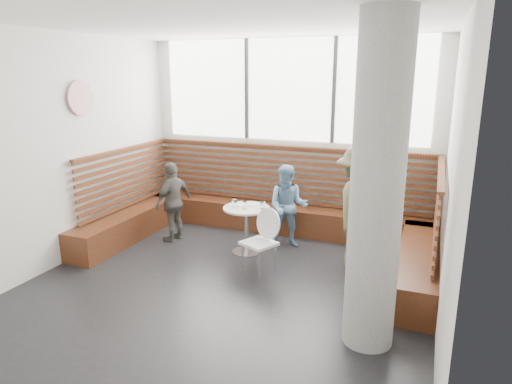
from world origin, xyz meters
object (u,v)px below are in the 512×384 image
at_px(cafe_table, 247,220).
at_px(child_back, 288,206).
at_px(cafe_chair, 261,236).
at_px(concrete_column, 377,188).
at_px(adult_man, 359,210).
at_px(child_left, 173,202).

distance_m(cafe_table, child_back, 0.71).
relative_size(cafe_table, cafe_chair, 0.81).
height_order(concrete_column, adult_man, concrete_column).
bearing_deg(child_left, adult_man, 98.40).
relative_size(adult_man, child_left, 1.36).
distance_m(concrete_column, adult_man, 1.87).
height_order(adult_man, child_back, adult_man).
bearing_deg(child_back, cafe_table, -142.43).
bearing_deg(adult_man, child_left, 66.76).
xyz_separation_m(concrete_column, cafe_chair, (-1.61, 1.16, -1.08)).
relative_size(cafe_table, adult_man, 0.41).
height_order(concrete_column, child_back, concrete_column).
distance_m(cafe_chair, adult_man, 1.36).
height_order(cafe_table, child_back, child_back).
bearing_deg(concrete_column, cafe_chair, 144.12).
relative_size(cafe_table, child_back, 0.56).
xyz_separation_m(cafe_table, adult_man, (1.65, -0.05, 0.36)).
height_order(cafe_table, cafe_chair, cafe_chair).
bearing_deg(adult_man, concrete_column, 172.90).
xyz_separation_m(adult_man, child_left, (-2.96, 0.14, -0.23)).
xyz_separation_m(concrete_column, child_left, (-3.36, 1.81, -0.96)).
relative_size(cafe_chair, adult_man, 0.51).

